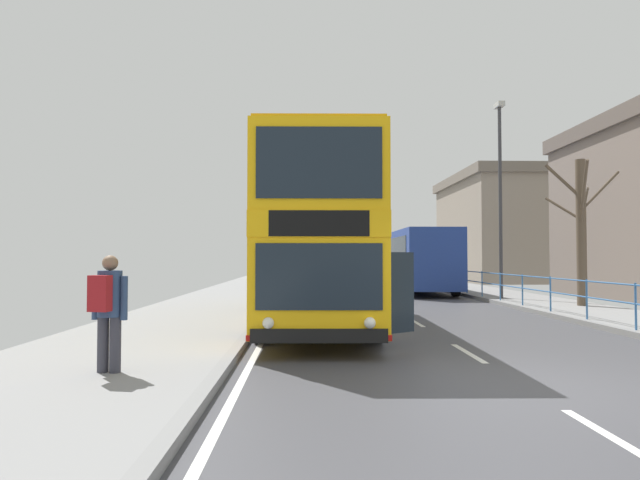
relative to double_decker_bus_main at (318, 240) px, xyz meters
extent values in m
cube|color=#424247|center=(2.71, -6.76, -2.28)|extent=(8.40, 140.00, 0.06)
cube|color=silver|center=(2.71, -8.96, -2.25)|extent=(0.12, 2.00, 0.00)
cube|color=silver|center=(2.71, -4.16, -2.25)|extent=(0.12, 2.00, 0.00)
cube|color=silver|center=(2.71, 0.64, -2.25)|extent=(0.12, 2.00, 0.00)
cube|color=silver|center=(2.71, 5.44, -2.25)|extent=(0.12, 2.00, 0.00)
cube|color=silver|center=(2.71, 10.24, -2.25)|extent=(0.12, 2.00, 0.00)
cube|color=silver|center=(2.71, 15.04, -2.25)|extent=(0.12, 2.00, 0.00)
cube|color=silver|center=(2.71, 19.84, -2.25)|extent=(0.12, 2.00, 0.00)
cube|color=silver|center=(2.71, 24.64, -2.25)|extent=(0.12, 2.00, 0.00)
cube|color=silver|center=(2.71, 29.44, -2.25)|extent=(0.12, 2.00, 0.00)
cube|color=silver|center=(2.71, 34.24, -2.25)|extent=(0.12, 2.00, 0.00)
cube|color=silver|center=(2.71, 39.04, -2.25)|extent=(0.12, 2.00, 0.00)
cube|color=silver|center=(2.71, 43.84, -2.25)|extent=(0.12, 2.00, 0.00)
cube|color=silver|center=(-1.24, -6.76, -2.25)|extent=(0.12, 133.00, 0.00)
cube|color=gray|center=(-1.59, -6.76, -2.18)|extent=(0.20, 140.00, 0.14)
cube|color=gray|center=(-3.69, -6.76, -2.18)|extent=(4.00, 140.00, 0.14)
cube|color=#F4B20F|center=(0.00, 0.02, -1.01)|extent=(2.64, 10.05, 1.78)
cube|color=#F4B20F|center=(0.00, 0.02, 0.11)|extent=(2.65, 10.10, 0.46)
cube|color=#F4B20F|center=(0.00, 0.02, 1.16)|extent=(2.64, 10.05, 1.63)
cube|color=#D0970D|center=(0.00, 0.02, 2.01)|extent=(2.56, 9.75, 0.08)
cube|color=#19232D|center=(-0.09, -5.00, -0.80)|extent=(2.17, 0.07, 1.14)
cube|color=black|center=(-0.09, -5.01, 0.11)|extent=(1.72, 0.06, 0.45)
cube|color=#19232D|center=(-0.09, -5.00, 1.16)|extent=(2.17, 0.07, 1.24)
cube|color=black|center=(-0.09, -5.01, -1.80)|extent=(2.34, 0.12, 0.24)
cube|color=#B2140F|center=(0.00, 0.02, -1.84)|extent=(2.66, 10.10, 0.10)
cube|color=#19232D|center=(1.25, 0.24, -0.76)|extent=(0.16, 7.81, 0.93)
cube|color=#19232D|center=(1.24, -0.01, 1.24)|extent=(0.18, 9.01, 0.98)
cube|color=#19232D|center=(-1.24, 0.29, -0.76)|extent=(0.16, 7.81, 0.93)
cube|color=#19232D|center=(-1.24, 0.04, 1.24)|extent=(0.18, 9.01, 0.98)
sphere|color=white|center=(0.77, -5.03, -1.58)|extent=(0.20, 0.20, 0.20)
sphere|color=white|center=(-0.95, -5.00, -1.58)|extent=(0.20, 0.20, 0.20)
cube|color=#19232D|center=(1.44, -3.96, -1.14)|extent=(0.69, 0.48, 1.53)
cube|color=black|center=(1.11, -3.66, -1.14)|extent=(0.12, 0.90, 1.53)
cylinder|color=black|center=(1.13, -2.81, -1.73)|extent=(0.32, 1.05, 1.04)
cylinder|color=black|center=(-1.23, -2.77, -1.73)|extent=(0.32, 1.05, 1.04)
cylinder|color=black|center=(1.23, 3.10, -1.73)|extent=(0.32, 1.05, 1.04)
cylinder|color=black|center=(-1.13, 3.14, -1.73)|extent=(0.32, 1.05, 1.04)
cube|color=navy|center=(5.39, 13.92, -0.54)|extent=(2.59, 10.41, 2.78)
cube|color=#19232D|center=(4.14, 13.93, -0.15)|extent=(0.11, 8.83, 1.33)
cube|color=#19232D|center=(6.65, 13.91, -0.15)|extent=(0.11, 8.83, 1.33)
cube|color=#19232D|center=(5.44, 19.13, -0.26)|extent=(2.14, 0.05, 1.67)
cylinder|color=black|center=(4.23, 17.12, -1.77)|extent=(0.29, 0.96, 0.96)
cylinder|color=black|center=(6.62, 17.10, -1.77)|extent=(0.29, 0.96, 0.96)
cylinder|color=black|center=(4.17, 10.54, -1.77)|extent=(0.29, 0.96, 0.96)
cylinder|color=black|center=(6.55, 10.51, -1.77)|extent=(0.29, 0.96, 0.96)
cylinder|color=#386BA8|center=(7.16, -2.11, -1.58)|extent=(0.05, 0.05, 1.07)
cylinder|color=#386BA8|center=(7.16, 0.03, -1.58)|extent=(0.05, 0.05, 1.07)
cylinder|color=#386BA8|center=(7.16, 2.18, -1.58)|extent=(0.05, 0.05, 1.07)
cylinder|color=#386BA8|center=(7.16, 4.32, -1.58)|extent=(0.05, 0.05, 1.07)
cylinder|color=#386BA8|center=(7.16, 6.46, -1.58)|extent=(0.05, 0.05, 1.07)
cylinder|color=#386BA8|center=(7.16, 8.61, -1.58)|extent=(0.05, 0.05, 1.07)
cylinder|color=#386BA8|center=(7.16, 10.75, -1.58)|extent=(0.05, 0.05, 1.07)
cylinder|color=#386BA8|center=(7.16, 12.90, -1.58)|extent=(0.05, 0.05, 1.07)
cylinder|color=#386BA8|center=(7.16, 15.04, -1.58)|extent=(0.05, 0.05, 1.07)
cylinder|color=#386BA8|center=(7.16, 17.19, -1.58)|extent=(0.05, 0.05, 1.07)
cylinder|color=#386BA8|center=(7.16, 19.33, -1.58)|extent=(0.05, 0.05, 1.07)
cylinder|color=#386BA8|center=(7.16, 21.47, -1.58)|extent=(0.05, 0.05, 1.07)
cylinder|color=#386BA8|center=(7.16, 23.62, -1.58)|extent=(0.05, 0.05, 1.07)
cylinder|color=#386BA8|center=(7.16, 6.46, -1.10)|extent=(0.04, 34.31, 0.04)
cylinder|color=#386BA8|center=(7.16, 6.46, -1.53)|extent=(0.04, 34.31, 0.04)
cylinder|color=#383842|center=(-3.22, -6.36, -1.70)|extent=(0.19, 0.19, 0.83)
cylinder|color=#383842|center=(-3.04, -6.39, -1.70)|extent=(0.19, 0.19, 0.83)
cylinder|color=navy|center=(-3.13, -6.37, -0.99)|extent=(0.39, 0.39, 0.66)
cylinder|color=navy|center=(-3.34, -6.33, -1.05)|extent=(0.12, 0.12, 0.63)
cylinder|color=navy|center=(-2.91, -6.41, -1.05)|extent=(0.12, 0.12, 0.63)
sphere|color=#84664C|center=(-3.13, -6.37, -0.55)|extent=(0.25, 0.25, 0.22)
cube|color=maroon|center=(-3.17, -6.63, -0.97)|extent=(0.31, 0.23, 0.50)
cylinder|color=#38383D|center=(7.65, 7.68, 1.78)|extent=(0.14, 0.14, 7.79)
cube|color=#B2B2AD|center=(7.65, 7.68, 5.80)|extent=(0.28, 0.60, 0.20)
cylinder|color=brown|center=(9.14, 4.12, 0.40)|extent=(0.33, 0.33, 5.02)
cylinder|color=brown|center=(8.84, 4.48, 2.09)|extent=(0.68, 0.79, 1.10)
cylinder|color=brown|center=(8.61, 4.27, 2.18)|extent=(1.18, 0.43, 1.24)
cylinder|color=brown|center=(9.85, 4.19, 1.82)|extent=(1.49, 0.23, 1.44)
cylinder|color=brown|center=(8.96, 3.53, 1.85)|extent=(0.49, 1.28, 1.74)
cylinder|color=brown|center=(8.76, 4.60, 1.25)|extent=(0.88, 1.06, 0.91)
cylinder|color=brown|center=(8.93, 3.47, 1.21)|extent=(0.50, 1.36, 1.15)
cube|color=gray|center=(17.95, 27.26, 1.47)|extent=(13.37, 12.30, 7.44)
cube|color=#6D6357|center=(17.95, 27.26, 5.54)|extent=(13.90, 12.79, 0.70)
camera|label=1|loc=(-0.32, -14.26, -0.48)|focal=30.54mm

